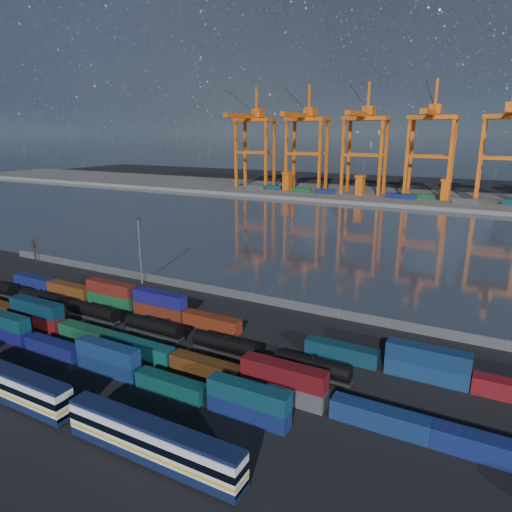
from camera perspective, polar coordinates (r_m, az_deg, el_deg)
The scene contains 14 objects.
ground at distance 80.29m, azimuth -10.45°, elevation -11.92°, with size 700.00×700.00×0.00m, color black.
harbor_water at distance 170.37m, azimuth 12.08°, elevation 2.59°, with size 700.00×700.00×0.00m, color #303845.
far_quay at distance 271.26m, azimuth 18.50°, elevation 6.97°, with size 700.00×70.00×2.00m, color #514F4C.
passenger_train at distance 74.33m, azimuth -28.64°, elevation -13.84°, with size 75.50×2.90×4.98m.
container_row_south at distance 84.90m, azimuth -24.04°, elevation -9.87°, with size 138.95×2.32×4.95m.
container_row_mid at distance 84.65m, azimuth -18.27°, elevation -9.44°, with size 141.74×2.53×5.40m.
container_row_north at distance 83.55m, azimuth -0.50°, elevation -8.91°, with size 127.52×2.47×5.27m.
tanker_string at distance 91.40m, azimuth -16.35°, elevation -7.53°, with size 89.85×2.65×3.80m.
waterfront_fence at distance 101.19m, azimuth -0.54°, elevation -5.18°, with size 160.12×0.12×2.20m.
bare_tree at distance 145.88m, azimuth -25.98°, elevation 0.82°, with size 2.00×1.95×7.81m.
yard_light_mast at distance 114.22m, azimuth -14.35°, elevation 1.07°, with size 1.60×0.40×16.60m.
gantry_cranes at distance 263.81m, azimuth 17.28°, elevation 15.07°, with size 199.21×46.47×62.93m.
quay_containers at distance 258.96m, azimuth 15.56°, elevation 7.35°, with size 172.58×10.99×2.60m.
straddle_carriers at distance 261.12m, azimuth 17.69°, elevation 8.26°, with size 140.00×7.00×11.10m.
Camera 1 is at (45.86, -55.02, 36.29)m, focal length 32.00 mm.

